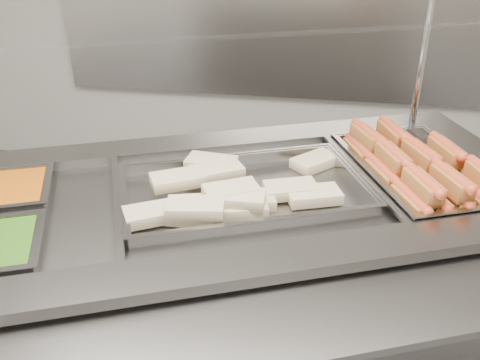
% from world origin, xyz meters
% --- Properties ---
extents(back_panel, '(3.00, 0.04, 1.20)m').
position_xyz_m(back_panel, '(0.00, 2.45, 1.20)').
color(back_panel, '#A09B96').
rests_on(back_panel, ground).
extents(steam_counter, '(2.27, 1.65, 1.00)m').
position_xyz_m(steam_counter, '(-0.00, 0.41, 0.49)').
color(steam_counter, slate).
rests_on(steam_counter, ground).
extents(tray_rail, '(1.94, 1.12, 0.06)m').
position_xyz_m(tray_rail, '(0.22, -0.11, 0.94)').
color(tray_rail, gray).
rests_on(tray_rail, steam_counter).
extents(sneeze_guard, '(1.81, 1.00, 0.49)m').
position_xyz_m(sneeze_guard, '(-0.10, 0.63, 1.40)').
color(sneeze_guard, '#BCBCC0').
rests_on(sneeze_guard, steam_counter).
extents(pan_hotdogs, '(0.58, 0.71, 0.11)m').
position_xyz_m(pan_hotdogs, '(0.63, 0.68, 0.95)').
color(pan_hotdogs, gray).
rests_on(pan_hotdogs, steam_counter).
extents(pan_wraps, '(0.86, 0.70, 0.08)m').
position_xyz_m(pan_wraps, '(0.06, 0.44, 0.96)').
color(pan_wraps, gray).
rests_on(pan_wraps, steam_counter).
extents(hotdogs_in_buns, '(0.52, 0.62, 0.13)m').
position_xyz_m(hotdogs_in_buns, '(0.63, 0.66, 1.00)').
color(hotdogs_in_buns, '#93561E').
rests_on(hotdogs_in_buns, pan_hotdogs).
extents(tortilla_wraps, '(0.65, 0.62, 0.07)m').
position_xyz_m(tortilla_wraps, '(0.03, 0.38, 1.00)').
color(tortilla_wraps, tan).
rests_on(tortilla_wraps, pan_wraps).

